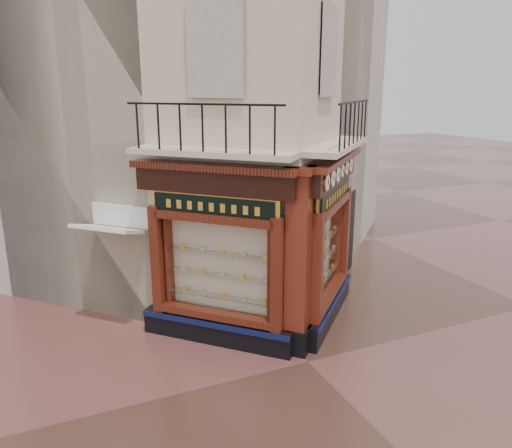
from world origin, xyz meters
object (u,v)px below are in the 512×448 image
corner_pilaster (298,265)px  clock_a (327,182)px  clock_f (350,165)px  clock_c (337,174)px  awning (117,327)px  clock_d (342,171)px  signboard_left (213,206)px  clock_e (346,168)px  clock_b (332,178)px  signboard_right (335,194)px

corner_pilaster → clock_a: bearing=-45.6°
clock_f → clock_c: bearing=180.0°
clock_c → awning: (-4.67, 1.93, -3.62)m
clock_d → signboard_left: (-3.11, -0.04, -0.52)m
clock_e → signboard_left: size_ratio=0.17×
clock_c → awning: 6.22m
clock_c → clock_f: bearing=0.0°
clock_b → signboard_left: bearing=120.0°
clock_d → signboard_left: clock_d is taller
clock_c → signboard_right: bearing=19.5°
clock_a → clock_b: 0.52m
awning → signboard_left: 3.98m
signboard_left → awning: bearing=4.2°
corner_pilaster → clock_f: corner_pilaster is taller
clock_a → signboard_left: 2.36m
signboard_left → clock_e: bearing=-128.7°
corner_pilaster → clock_c: bearing=-16.5°
clock_b → clock_e: clock_b is taller
awning → clock_b: bearing=-162.9°
corner_pilaster → clock_e: bearing=-10.1°
corner_pilaster → clock_c: corner_pilaster is taller
clock_b → clock_d: bearing=0.0°
clock_a → clock_f: 2.49m
clock_e → signboard_right: bearing=170.3°
clock_d → awning: (-5.01, 1.60, -3.62)m
clock_b → signboard_left: clock_b is taller
awning → clock_d: bearing=-152.7°
clock_f → signboard_left: size_ratio=0.18×
clock_b → signboard_left: size_ratio=0.19×
clock_e → clock_b: bearing=180.0°
clock_a → signboard_right: bearing=4.7°
clock_f → clock_a: bearing=-180.0°
clock_b → signboard_left: (-2.43, 0.65, -0.52)m
clock_d → signboard_left: 3.16m
signboard_left → signboard_right: size_ratio=0.97×
clock_a → awning: 5.98m
signboard_left → clock_c: bearing=-141.1°
clock_a → clock_e: size_ratio=1.08×
corner_pilaster → clock_b: 1.97m
clock_c → signboard_left: clock_c is taller
clock_b → awning: size_ratio=0.26×
corner_pilaster → clock_a: corner_pilaster is taller
clock_c → signboard_left: size_ratio=0.18×
corner_pilaster → clock_b: bearing=-24.4°
clock_e → signboard_left: (-3.46, -0.38, -0.52)m
signboard_left → clock_f: bearing=-124.0°
signboard_left → clock_d: bearing=-134.3°
corner_pilaster → signboard_right: 2.12m
awning → signboard_left: (1.89, -1.63, 3.10)m
awning → signboard_right: signboard_right is taller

